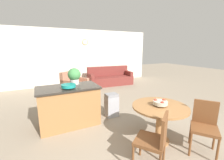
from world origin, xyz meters
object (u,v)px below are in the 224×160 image
Objects in this scene: teal_bowl at (69,86)px; potted_plant at (74,76)px; dining_chair_near_left at (155,138)px; fruit_bowl at (160,103)px; kitchen_island at (69,106)px; dining_chair_near_right at (204,124)px; dining_table at (159,114)px; armchair at (75,87)px; trash_bin at (112,105)px; couch at (110,79)px.

teal_bowl is 0.79× the size of potted_plant.
dining_chair_near_left is 3.37× the size of fruit_bowl.
kitchen_island is 0.73m from potted_plant.
dining_table is at bearing 5.39° from dining_chair_near_right.
potted_plant is at bearing 126.63° from dining_table.
armchair is (-0.78, 3.81, -0.50)m from fruit_bowl.
kitchen_island is at bearing 134.37° from dining_table.
teal_bowl reaches higher than armchair.
dining_chair_near_right is 0.65× the size of kitchen_island.
trash_bin is at bearing 103.07° from fruit_bowl.
fruit_bowl is 0.86× the size of teal_bowl.
dining_chair_near_right is 3.37× the size of fruit_bowl.
dining_chair_near_left is at bearing -64.39° from teal_bowl.
kitchen_island is 2.44m from armchair.
dining_table is at bearing -99.92° from couch.
teal_bowl is at bearing -174.96° from trash_bin.
fruit_bowl is at bearing -53.37° from potted_plant.
kitchen_island is at bearing 85.94° from teal_bowl.
potted_plant reaches higher than armchair.
potted_plant is at bearing 126.63° from fruit_bowl.
kitchen_island reaches higher than dining_chair_near_right.
trash_bin is (0.90, -0.24, -0.84)m from potted_plant.
teal_bowl is 0.14× the size of couch.
kitchen_island is 3.49× the size of potted_plant.
dining_chair_near_right is 4.56m from armchair.
kitchen_island is 0.54m from teal_bowl.
armchair is (-1.28, 4.37, -0.21)m from dining_chair_near_right.
kitchen_island is (-0.86, 1.97, -0.04)m from dining_chair_near_left.
armchair is at bearing 100.61° from trash_bin.
dining_table is 4.78m from couch.
potted_plant reaches higher than trash_bin.
teal_bowl is (-1.44, 1.31, 0.19)m from fruit_bowl.
dining_chair_near_right is at bearing -93.01° from couch.
fruit_bowl is (0.00, -0.00, 0.23)m from dining_table.
trash_bin is at bearing -110.74° from couch.
armchair reaches higher than trash_bin.
fruit_bowl is at bearing -42.41° from teal_bowl.
trash_bin is (1.10, -0.05, -0.16)m from kitchen_island.
kitchen_island is at bearing 134.36° from fruit_bowl.
trash_bin is at bearing -112.37° from armchair.
teal_bowl is at bearing 137.59° from fruit_bowl.
couch is (1.18, 4.63, -0.27)m from dining_table.
couch is (2.41, 2.97, -0.85)m from potted_plant.
dining_chair_near_left is 2.34m from potted_plant.
kitchen_island is at bearing 177.49° from trash_bin.
dining_table is at bearing -53.37° from potted_plant.
fruit_bowl is 1.96m from teal_bowl.
dining_chair_near_left reaches higher than dining_table.
couch is at bearing 50.51° from kitchen_island.
teal_bowl is (-1.44, 1.31, 0.42)m from dining_table.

